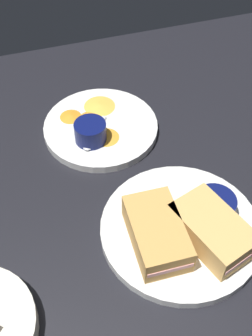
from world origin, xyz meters
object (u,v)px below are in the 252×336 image
(ramekin_dark_sauce, at_px, (214,207))
(ramekin_light_gravy, at_px, (90,131))
(sandwich_half_far, at_px, (212,230))
(plate_chips_companion, at_px, (101,128))
(spoon_by_gravy_ramekin, at_px, (91,140))
(plate_sandwich_main, at_px, (180,230))
(spoon_by_dark_ramekin, at_px, (184,227))
(sandwich_half_near, at_px, (157,233))

(ramekin_dark_sauce, bearing_deg, ramekin_light_gravy, 32.78)
(sandwich_half_far, relative_size, plate_chips_companion, 0.66)
(spoon_by_gravy_ramekin, bearing_deg, plate_sandwich_main, -158.83)
(plate_chips_companion, xyz_separation_m, spoon_by_gravy_ramekin, (-0.04, 0.03, 0.01))
(sandwich_half_far, distance_m, plate_chips_companion, 0.32)
(plate_sandwich_main, xyz_separation_m, ramekin_dark_sauce, (0.01, -0.06, 0.03))
(sandwich_half_far, distance_m, ramekin_light_gravy, 0.30)
(spoon_by_dark_ramekin, bearing_deg, sandwich_half_near, 100.78)
(sandwich_half_far, relative_size, ramekin_light_gravy, 2.45)
(spoon_by_dark_ramekin, relative_size, ramekin_light_gravy, 1.65)
(ramekin_light_gravy, bearing_deg, spoon_by_dark_ramekin, -158.75)
(plate_chips_companion, height_order, ramekin_light_gravy, ramekin_light_gravy)
(sandwich_half_far, xyz_separation_m, ramekin_light_gravy, (0.27, 0.12, -0.00))
(ramekin_light_gravy, distance_m, spoon_by_gravy_ramekin, 0.02)
(sandwich_half_near, bearing_deg, ramekin_light_gravy, 9.46)
(spoon_by_dark_ramekin, xyz_separation_m, ramekin_light_gravy, (0.24, 0.09, 0.02))
(plate_sandwich_main, height_order, sandwich_half_far, sandwich_half_far)
(ramekin_dark_sauce, relative_size, ramekin_light_gravy, 1.14)
(plate_sandwich_main, height_order, sandwich_half_near, sandwich_half_near)
(plate_chips_companion, bearing_deg, sandwich_half_far, -162.37)
(ramekin_dark_sauce, height_order, ramekin_light_gravy, same)
(sandwich_half_near, bearing_deg, sandwich_half_far, -103.98)
(ramekin_light_gravy, bearing_deg, ramekin_dark_sauce, -147.22)
(ramekin_dark_sauce, relative_size, plate_chips_companion, 0.31)
(plate_sandwich_main, relative_size, sandwich_half_far, 1.76)
(plate_sandwich_main, height_order, plate_chips_companion, same)
(sandwich_half_far, distance_m, ramekin_dark_sauce, 0.05)
(spoon_by_gravy_ramekin, bearing_deg, sandwich_half_near, -170.30)
(sandwich_half_near, distance_m, ramekin_dark_sauce, 0.11)
(sandwich_half_far, bearing_deg, spoon_by_dark_ramekin, 45.89)
(spoon_by_dark_ramekin, bearing_deg, ramekin_dark_sauce, -78.52)
(plate_chips_companion, bearing_deg, ramekin_light_gravy, 140.19)
(sandwich_half_near, height_order, plate_chips_companion, sandwich_half_near)
(plate_sandwich_main, bearing_deg, sandwich_half_far, -133.98)
(plate_sandwich_main, relative_size, ramekin_light_gravy, 4.31)
(sandwich_half_near, relative_size, spoon_by_gravy_ramekin, 1.53)
(sandwich_half_far, height_order, ramekin_light_gravy, sandwich_half_far)
(sandwich_half_near, xyz_separation_m, ramekin_dark_sauce, (0.02, -0.11, -0.00))
(plate_sandwich_main, height_order, spoon_by_dark_ramekin, spoon_by_dark_ramekin)
(sandwich_half_far, bearing_deg, plate_chips_companion, 17.63)
(spoon_by_dark_ramekin, xyz_separation_m, plate_chips_companion, (0.27, 0.06, -0.01))
(plate_chips_companion, bearing_deg, sandwich_half_near, -177.29)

